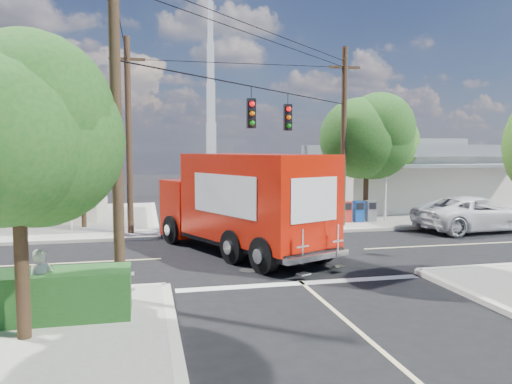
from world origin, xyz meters
name	(u,v)px	position (x,y,z in m)	size (l,w,h in m)	color
ground	(267,254)	(0.00, 0.00, 0.00)	(120.00, 120.00, 0.00)	black
sidewalk_ne	(391,210)	(10.88, 10.88, 0.07)	(14.12, 14.12, 0.14)	gray
sidewalk_nw	(27,221)	(-10.88, 10.88, 0.07)	(14.12, 14.12, 0.14)	gray
road_markings	(277,262)	(0.00, -1.47, 0.01)	(32.00, 32.00, 0.01)	beige
building_ne	(406,174)	(12.50, 11.97, 2.32)	(11.80, 10.20, 4.50)	silver
building_nw	(10,180)	(-12.00, 12.46, 2.22)	(10.80, 10.20, 4.30)	beige
radio_tower	(211,127)	(0.50, 20.00, 5.64)	(0.80, 0.80, 17.00)	silver
tree_sw_front	(16,132)	(-6.99, -7.54, 4.33)	(3.88, 3.78, 6.03)	#422D1C
tree_ne_front	(367,134)	(7.21, 6.76, 4.77)	(4.21, 4.14, 6.66)	#422D1C
tree_ne_back	(392,146)	(9.81, 8.96, 4.19)	(3.77, 3.66, 5.82)	#422D1C
palm_nw_front	(81,127)	(-7.50, 7.50, 5.04)	(3.01, 3.08, 5.59)	#422D1C
palm_nw_back	(44,135)	(-9.50, 9.00, 4.67)	(3.01, 3.08, 5.19)	#422D1C
utility_poles	(219,132)	(-1.58, 1.60, 4.67)	(12.00, 10.68, 9.00)	#473321
picket_fence	(6,289)	(-7.80, -5.60, 0.68)	(5.94, 0.06, 1.00)	silver
vending_boxes	(358,211)	(6.50, 6.20, 0.69)	(1.90, 0.50, 1.10)	red
delivery_truck	(242,203)	(-0.92, 0.30, 1.94)	(5.92, 9.08, 3.81)	black
parked_car	(476,214)	(11.17, 2.90, 0.84)	(2.80, 6.07, 1.69)	silver
pedestrian	(42,286)	(-6.82, -6.55, 0.96)	(0.60, 0.39, 1.64)	beige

